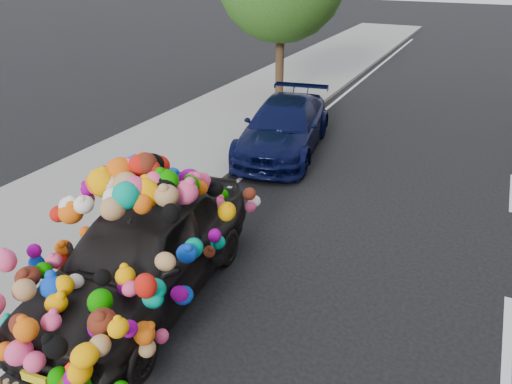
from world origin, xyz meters
TOP-DOWN VIEW (x-y plane):
  - ground at (0.00, 0.00)m, footprint 100.00×100.00m
  - sidewalk at (-4.30, 0.00)m, footprint 4.00×60.00m
  - kerb at (-2.35, 0.00)m, footprint 0.15×60.00m
  - lane_markings at (3.60, 0.00)m, footprint 6.00×50.00m
  - plush_art_car at (-1.32, -1.26)m, footprint 2.56×4.80m
  - navy_sedan at (-1.80, 5.15)m, footprint 2.54×4.72m

SIDE VIEW (x-z plane):
  - ground at x=0.00m, z-range 0.00..0.00m
  - lane_markings at x=3.60m, z-range 0.00..0.01m
  - sidewalk at x=-4.30m, z-range 0.00..0.12m
  - kerb at x=-2.35m, z-range 0.00..0.13m
  - navy_sedan at x=-1.80m, z-range 0.00..1.30m
  - plush_art_car at x=-1.32m, z-range 0.03..2.18m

